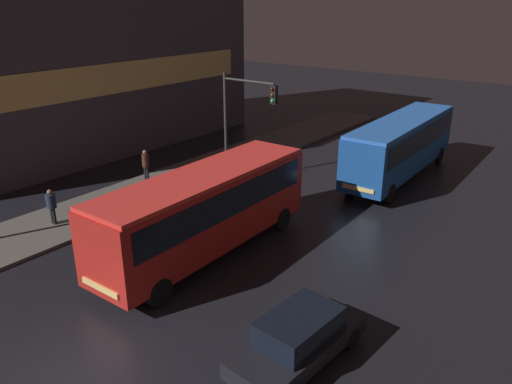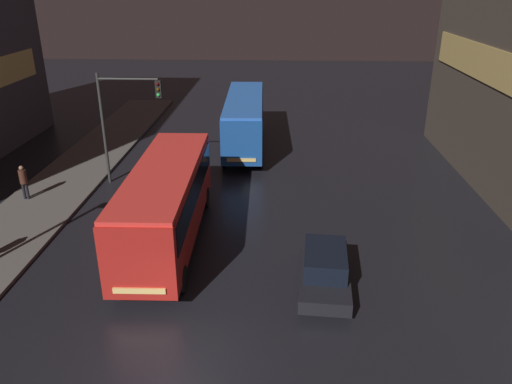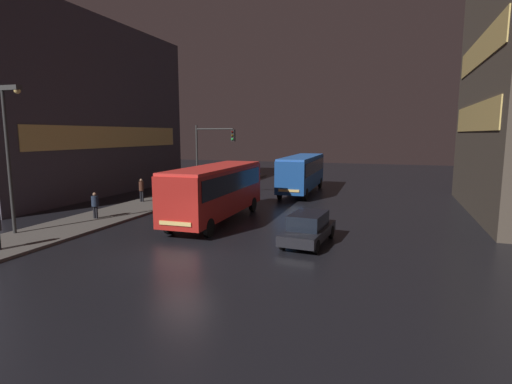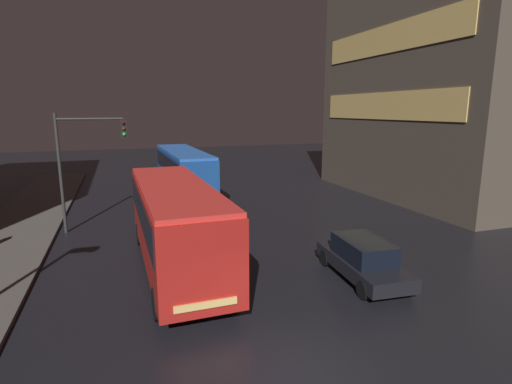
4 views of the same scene
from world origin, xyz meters
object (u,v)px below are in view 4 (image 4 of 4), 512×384
object	(u,v)px
car_taxi	(363,259)
bus_near	(175,218)
traffic_light_main	(84,152)
bus_far	(184,168)

from	to	relation	value
car_taxi	bus_near	bearing A→B (deg)	-21.85
bus_near	traffic_light_main	size ratio (longest dim) A/B	1.69
car_taxi	traffic_light_main	distance (m)	14.39
bus_far	car_taxi	xyz separation A→B (m)	(4.01, -16.58, -1.30)
bus_near	car_taxi	distance (m)	7.24
car_taxi	bus_far	bearing A→B (deg)	-72.25
bus_far	traffic_light_main	bearing A→B (deg)	46.84
bus_near	bus_far	bearing A→B (deg)	-101.19
car_taxi	traffic_light_main	world-z (taller)	traffic_light_main
car_taxi	traffic_light_main	xyz separation A→B (m)	(-9.97, 9.83, 3.33)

